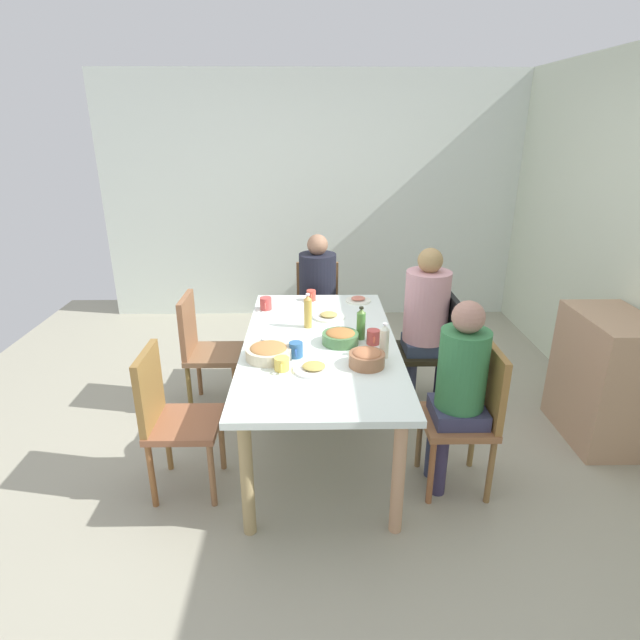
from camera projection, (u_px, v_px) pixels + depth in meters
name	position (u px, v px, depth m)	size (l,w,h in m)	color
ground_plane	(320.00, 439.00, 3.58)	(6.14, 6.14, 0.00)	#A39F8A
wall_left	(316.00, 199.00, 5.55)	(0.12, 4.60, 2.60)	silver
dining_table	(320.00, 352.00, 3.34)	(1.92, 0.99, 0.75)	white
chair_0	(318.00, 307.00, 4.64)	(0.40, 0.40, 0.90)	olive
person_0	(318.00, 288.00, 4.49)	(0.32, 0.32, 1.19)	#242E45
chair_1	(434.00, 344.00, 3.86)	(0.40, 0.40, 0.90)	black
person_1	(425.00, 314.00, 3.77)	(0.33, 0.33, 1.25)	#31354D
chair_2	(203.00, 346.00, 3.83)	(0.40, 0.40, 0.90)	#876041
chair_3	(170.00, 413.00, 2.93)	(0.40, 0.40, 0.90)	#91583B
chair_4	(471.00, 411.00, 2.96)	(0.40, 0.40, 0.90)	#945F3A
person_4	(459.00, 382.00, 2.89)	(0.30, 0.30, 1.19)	#352E4B
plate_0	(358.00, 300.00, 4.05)	(0.20, 0.20, 0.04)	white
plate_1	(329.00, 316.00, 3.71)	(0.23, 0.23, 0.04)	white
plate_2	(314.00, 368.00, 2.92)	(0.24, 0.24, 0.04)	white
bowl_0	(340.00, 337.00, 3.26)	(0.23, 0.23, 0.09)	#4C7C48
bowl_1	(367.00, 358.00, 2.96)	(0.21, 0.21, 0.10)	#946141
bowl_2	(269.00, 352.00, 3.06)	(0.28, 0.28, 0.09)	beige
cup_0	(373.00, 337.00, 3.25)	(0.12, 0.08, 0.09)	#C34A45
cup_1	(282.00, 364.00, 2.91)	(0.12, 0.09, 0.08)	#E6C354
cup_2	(311.00, 295.00, 4.06)	(0.11, 0.07, 0.09)	#D24D3D
cup_3	(296.00, 350.00, 3.07)	(0.12, 0.08, 0.09)	#30639A
cup_4	(266.00, 304.00, 3.86)	(0.13, 0.09, 0.09)	#CB4744
cup_5	(267.00, 344.00, 3.17)	(0.11, 0.08, 0.08)	white
bottle_0	(361.00, 324.00, 3.32)	(0.06, 0.06, 0.22)	#48863A
bottle_1	(384.00, 341.00, 3.05)	(0.06, 0.06, 0.22)	beige
bottle_2	(308.00, 311.00, 3.50)	(0.06, 0.06, 0.24)	gold
side_cabinet	(604.00, 378.00, 3.47)	(0.70, 0.44, 0.90)	tan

